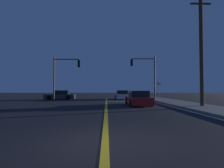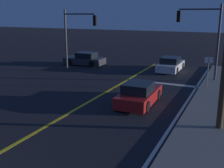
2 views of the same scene
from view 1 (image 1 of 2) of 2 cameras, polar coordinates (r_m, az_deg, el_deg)
The scene contains 12 objects.
ground_plane at distance 5.03m, azimuth -2.21°, elevation -18.40°, with size 160.00×160.00×0.00m, color black.
sidewalk_right at distance 15.92m, azimuth 25.97°, elevation -6.54°, with size 3.20×33.24×0.15m, color slate.
lane_line_center at distance 14.13m, azimuth -1.88°, elevation -7.63°, with size 0.20×31.39×0.01m, color gold.
lane_line_edge_right at distance 15.16m, azimuth 19.72°, elevation -7.12°, with size 0.16×31.39×0.01m, color silver.
stop_bar at distance 22.02m, azimuth 5.77°, elevation -5.53°, with size 5.79×0.50×0.01m, color silver.
car_side_waiting_red at distance 16.60m, azimuth 8.32°, elevation -4.75°, with size 2.02×4.21×1.34m.
car_mid_block_charcoal at distance 27.02m, azimuth -16.07°, elevation -3.56°, with size 4.31×2.07×1.34m.
car_following_oncoming_white at distance 27.06m, azimuth 3.14°, elevation -3.62°, with size 1.94×4.25×1.34m.
traffic_signal_near_right at distance 24.82m, azimuth 10.89°, elevation 4.12°, with size 3.39×0.28×6.05m.
traffic_signal_far_left at distance 23.45m, azimuth -15.19°, elevation 3.92°, with size 3.34×0.28×5.68m.
utility_pole_right at distance 16.49m, azimuth 26.55°, elevation 11.38°, with size 1.99×0.30×9.85m.
street_sign_corner at distance 22.19m, azimuth 14.65°, elevation -1.28°, with size 0.56×0.12×2.41m.
Camera 1 is at (0.04, -4.82, 1.44)m, focal length 28.70 mm.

